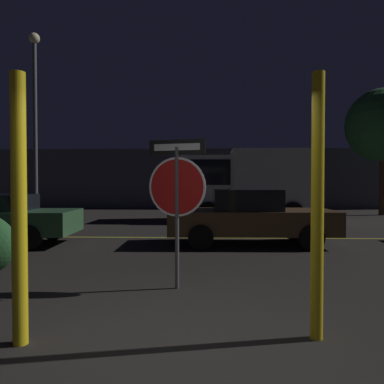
% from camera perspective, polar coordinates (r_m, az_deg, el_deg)
% --- Properties ---
extents(ground_plane, '(260.00, 260.00, 0.00)m').
position_cam_1_polar(ground_plane, '(3.98, -1.97, -22.09)').
color(ground_plane, black).
extents(road_center_stripe, '(42.18, 0.12, 0.01)m').
position_cam_1_polar(road_center_stripe, '(10.83, 0.69, -6.98)').
color(road_center_stripe, gold).
rests_on(road_center_stripe, ground_plane).
extents(stop_sign, '(0.86, 0.23, 2.23)m').
position_cam_1_polar(stop_sign, '(5.58, -2.30, 0.94)').
color(stop_sign, '#4C4C51').
rests_on(stop_sign, ground_plane).
extents(yellow_pole_left, '(0.15, 0.15, 2.66)m').
position_cam_1_polar(yellow_pole_left, '(4.02, -24.86, -2.39)').
color(yellow_pole_left, yellow).
rests_on(yellow_pole_left, ground_plane).
extents(yellow_pole_right, '(0.13, 0.13, 2.70)m').
position_cam_1_polar(yellow_pole_right, '(3.98, 18.56, -2.08)').
color(yellow_pole_right, yellow).
rests_on(yellow_pole_right, ground_plane).
extents(passing_car_3, '(4.28, 1.93, 1.41)m').
position_cam_1_polar(passing_car_3, '(9.70, 8.82, -3.80)').
color(passing_car_3, brown).
rests_on(passing_car_3, ground_plane).
extents(delivery_truck, '(5.50, 2.42, 2.94)m').
position_cam_1_polar(delivery_truck, '(15.81, 8.03, 1.62)').
color(delivery_truck, silver).
rests_on(delivery_truck, ground_plane).
extents(street_lamp, '(0.43, 0.43, 7.67)m').
position_cam_1_polar(street_lamp, '(16.93, -22.81, 12.25)').
color(street_lamp, '#4C4C51').
rests_on(street_lamp, ground_plane).
extents(tree_0, '(3.55, 3.55, 6.17)m').
position_cam_1_polar(tree_0, '(20.67, 27.12, 9.04)').
color(tree_0, '#422D1E').
rests_on(tree_0, ground_plane).
extents(building_backdrop, '(28.96, 4.83, 3.65)m').
position_cam_1_polar(building_backdrop, '(25.28, -4.00, 1.98)').
color(building_backdrop, '#4C4C56').
rests_on(building_backdrop, ground_plane).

